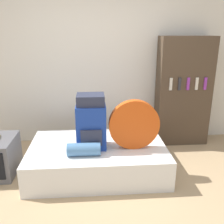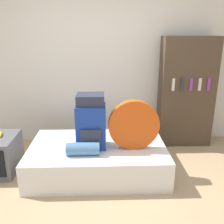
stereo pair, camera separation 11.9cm
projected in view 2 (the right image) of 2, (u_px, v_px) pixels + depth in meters
name	position (u px, v px, depth m)	size (l,w,h in m)	color
ground_plane	(103.00, 206.00, 2.70)	(16.00, 16.00, 0.00)	tan
wall_back	(102.00, 64.00, 4.03)	(8.00, 0.05, 2.60)	silver
bed	(98.00, 157.00, 3.34)	(1.77, 1.12, 0.38)	white
backpack	(91.00, 122.00, 3.13)	(0.37, 0.32, 0.69)	navy
tent_bag	(134.00, 125.00, 3.09)	(0.63, 0.10, 0.63)	#D14C14
sleeping_roll	(83.00, 149.00, 2.99)	(0.40, 0.16, 0.16)	teal
bookshelf	(186.00, 93.00, 3.98)	(0.84, 0.35, 1.74)	#473828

